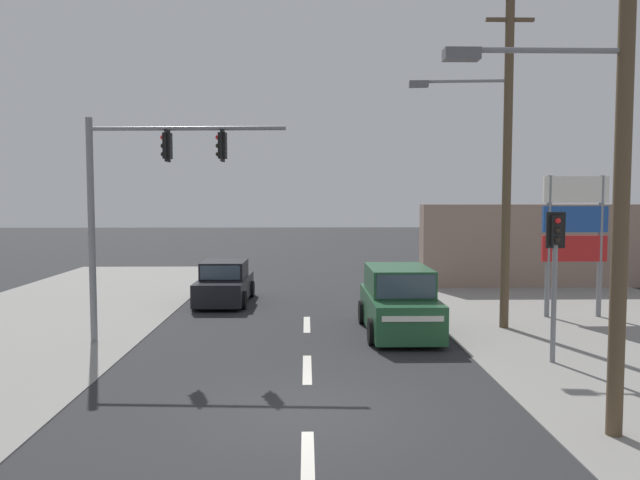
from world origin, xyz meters
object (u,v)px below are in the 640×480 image
at_px(traffic_signal_mast, 139,188).
at_px(shopping_plaza_sign, 575,226).
at_px(sedan_kerbside_parked, 225,284).
at_px(utility_pole_midground_right, 503,145).
at_px(utility_pole_foreground_right, 614,150).
at_px(suv_oncoming_near, 399,302).
at_px(pedestal_signal_right_kerb, 555,261).

relative_size(traffic_signal_mast, shopping_plaza_sign, 1.30).
xyz_separation_m(traffic_signal_mast, sedan_kerbside_parked, (1.41, 6.30, -3.44)).
bearing_deg(utility_pole_midground_right, utility_pole_foreground_right, -96.09).
height_order(utility_pole_midground_right, traffic_signal_mast, utility_pole_midground_right).
distance_m(utility_pole_foreground_right, traffic_signal_mast, 11.52).
height_order(utility_pole_midground_right, sedan_kerbside_parked, utility_pole_midground_right).
xyz_separation_m(shopping_plaza_sign, sedan_kerbside_parked, (-11.68, 3.04, -2.28)).
relative_size(traffic_signal_mast, sedan_kerbside_parked, 1.41).
bearing_deg(suv_oncoming_near, utility_pole_foreground_right, -74.31).
bearing_deg(sedan_kerbside_parked, utility_pole_foreground_right, -58.91).
bearing_deg(sedan_kerbside_parked, traffic_signal_mast, -102.61).
bearing_deg(pedestal_signal_right_kerb, traffic_signal_mast, 167.30).
bearing_deg(traffic_signal_mast, shopping_plaza_sign, 13.97).
xyz_separation_m(traffic_signal_mast, suv_oncoming_near, (7.09, 1.08, -3.26)).
relative_size(utility_pole_foreground_right, pedestal_signal_right_kerb, 2.42).
relative_size(shopping_plaza_sign, suv_oncoming_near, 1.01).
relative_size(utility_pole_foreground_right, traffic_signal_mast, 1.43).
relative_size(traffic_signal_mast, pedestal_signal_right_kerb, 1.69).
relative_size(suv_oncoming_near, sedan_kerbside_parked, 1.06).
distance_m(utility_pole_midground_right, sedan_kerbside_parked, 11.00).
distance_m(utility_pole_midground_right, traffic_signal_mast, 10.41).
height_order(traffic_signal_mast, pedestal_signal_right_kerb, traffic_signal_mast).
height_order(pedestal_signal_right_kerb, sedan_kerbside_parked, pedestal_signal_right_kerb).
height_order(utility_pole_foreground_right, traffic_signal_mast, utility_pole_foreground_right).
bearing_deg(utility_pole_foreground_right, suv_oncoming_near, 105.69).
bearing_deg(utility_pole_midground_right, sedan_kerbside_parked, 152.18).
distance_m(utility_pole_foreground_right, sedan_kerbside_parked, 15.78).
height_order(shopping_plaza_sign, suv_oncoming_near, shopping_plaza_sign).
bearing_deg(shopping_plaza_sign, utility_pole_midground_right, -151.12).
bearing_deg(shopping_plaza_sign, pedestal_signal_right_kerb, -117.30).
distance_m(utility_pole_midground_right, suv_oncoming_near, 5.54).
distance_m(utility_pole_foreground_right, utility_pole_midground_right, 8.53).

